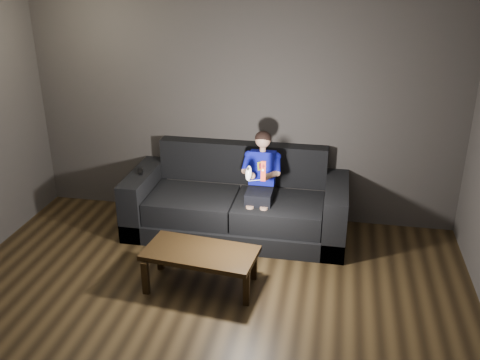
# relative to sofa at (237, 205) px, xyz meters

# --- Properties ---
(floor) EXTENTS (5.00, 5.00, 0.00)m
(floor) POSITION_rel_sofa_xyz_m (-0.02, -2.06, -0.31)
(floor) COLOR black
(floor) RESTS_ON ground
(back_wall) EXTENTS (5.00, 0.04, 2.70)m
(back_wall) POSITION_rel_sofa_xyz_m (-0.02, 0.44, 1.04)
(back_wall) COLOR #3F3A38
(back_wall) RESTS_ON ground
(ceiling) EXTENTS (5.00, 5.00, 0.02)m
(ceiling) POSITION_rel_sofa_xyz_m (-0.02, -2.06, 2.39)
(ceiling) COLOR silver
(ceiling) RESTS_ON back_wall
(sofa) EXTENTS (2.46, 1.06, 0.95)m
(sofa) POSITION_rel_sofa_xyz_m (0.00, 0.00, 0.00)
(sofa) COLOR black
(sofa) RESTS_ON floor
(child) EXTENTS (0.42, 0.52, 1.04)m
(child) POSITION_rel_sofa_xyz_m (0.28, -0.08, 0.44)
(child) COLOR black
(child) RESTS_ON sofa
(wii_remote_red) EXTENTS (0.06, 0.08, 0.21)m
(wii_remote_red) POSITION_rel_sofa_xyz_m (0.36, -0.48, 0.65)
(wii_remote_red) COLOR red
(wii_remote_red) RESTS_ON child
(nunchuk_white) EXTENTS (0.08, 0.11, 0.17)m
(nunchuk_white) POSITION_rel_sofa_xyz_m (0.21, -0.48, 0.61)
(nunchuk_white) COLOR white
(nunchuk_white) RESTS_ON child
(wii_remote_black) EXTENTS (0.08, 0.16, 0.03)m
(wii_remote_black) POSITION_rel_sofa_xyz_m (-1.11, -0.09, 0.38)
(wii_remote_black) COLOR black
(wii_remote_black) RESTS_ON sofa
(coffee_table) EXTENTS (1.11, 0.64, 0.39)m
(coffee_table) POSITION_rel_sofa_xyz_m (-0.13, -1.19, 0.02)
(coffee_table) COLOR black
(coffee_table) RESTS_ON floor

